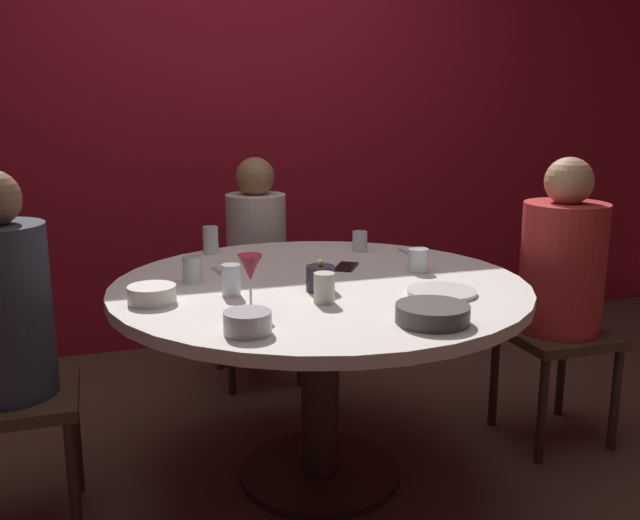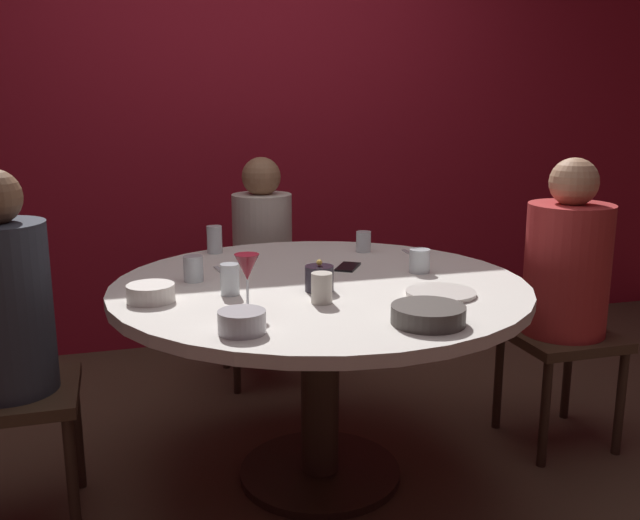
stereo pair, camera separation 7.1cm
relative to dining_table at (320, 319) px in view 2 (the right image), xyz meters
The scene contains 21 objects.
ground_plane 0.61m from the dining_table, ahead, with size 8.00×8.00×0.00m, color #4C3828.
back_wall 1.80m from the dining_table, 90.00° to the left, with size 6.00×0.10×2.60m, color maroon.
dining_table is the anchor object (origin of this frame).
seated_diner_left 1.03m from the dining_table, behind, with size 0.40×0.40×1.18m.
seated_diner_back 1.01m from the dining_table, 90.00° to the left, with size 0.40×0.40×1.11m.
seated_diner_right 1.02m from the dining_table, ahead, with size 0.40×0.40×1.16m.
candle_holder 0.21m from the dining_table, 107.42° to the right, with size 0.10×0.10×0.11m.
wine_glass 0.48m from the dining_table, 139.16° to the right, with size 0.08×0.08×0.18m.
dinner_plate 0.45m from the dining_table, 38.82° to the right, with size 0.23×0.23×0.01m, color silver.
cell_phone 0.28m from the dining_table, 47.32° to the left, with size 0.07×0.14×0.01m, color black.
bowl_serving_large 0.61m from the dining_table, 127.67° to the right, with size 0.13×0.13×0.06m, color #B7B7BC.
bowl_salad_center 0.58m from the dining_table, 72.67° to the right, with size 0.21×0.21×0.05m, color #4C4742.
bowl_small_white 0.61m from the dining_table, behind, with size 0.15×0.15×0.06m, color silver.
cup_near_candle 0.39m from the dining_table, 167.51° to the right, with size 0.06×0.06×0.10m, color silver.
cup_by_left_diner 0.68m from the dining_table, 116.28° to the left, with size 0.06×0.06×0.11m, color silver.
cup_by_right_diner 0.57m from the dining_table, 53.78° to the left, with size 0.06×0.06×0.09m, color silver.
cup_center_front 0.32m from the dining_table, 105.00° to the right, with size 0.07×0.07×0.10m, color beige.
cup_far_edge 0.48m from the dining_table, 161.97° to the left, with size 0.07×0.07×0.09m, color silver.
cup_beside_wine 0.44m from the dining_table, ahead, with size 0.08×0.08×0.09m, color silver.
fork_near_plate 0.41m from the dining_table, 143.28° to the left, with size 0.02×0.18×0.01m, color #B7B7BC.
knife_near_plate 0.60m from the dining_table, 33.18° to the left, with size 0.02×0.18×0.01m, color #B7B7BC.
Camera 2 is at (-0.66, -2.28, 1.38)m, focal length 39.22 mm.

